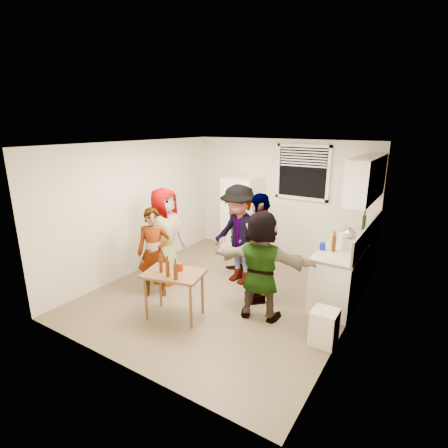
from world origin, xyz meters
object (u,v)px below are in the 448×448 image
Objects in this scene: red_cup at (180,271)px; guest_back_right at (238,281)px; refrigerator at (242,216)px; beer_bottle_counter at (333,251)px; kettle at (349,238)px; wine_bottle at (363,229)px; guest_back_left at (235,275)px; guest_orange at (259,316)px; beer_bottle_table at (161,272)px; guest_grey at (167,280)px; trash_bin at (324,326)px; guest_black at (258,298)px; serving_table at (175,316)px; guest_stripe at (156,294)px; blue_cup at (322,250)px.

red_cup is 0.07× the size of guest_back_right.
beer_bottle_counter is (2.35, -1.31, 0.05)m from refrigerator.
kettle is 0.93× the size of wine_bottle.
guest_orange is at bearing -5.83° from guest_back_left.
beer_bottle_table is 1.46m from guest_grey.
refrigerator is at bearing -176.26° from wine_bottle.
trash_bin is 0.27× the size of guest_black.
guest_orange is at bearing 32.22° from serving_table.
guest_black is at bearing -83.45° from guest_grey.
beer_bottle_table reaches higher than trash_bin.
kettle is 3.35m from guest_grey.
kettle is 0.51× the size of trash_bin.
guest_stripe is (-2.73, -2.71, -0.90)m from wine_bottle.
refrigerator is 2.69m from beer_bottle_counter.
red_cup is at bearing 72.16° from serving_table.
guest_stripe is 0.84× the size of guest_black.
beer_bottle_counter reaches higher than blue_cup.
guest_stripe is (-2.58, -1.24, -0.90)m from beer_bottle_counter.
guest_back_right is 0.73m from guest_black.
beer_bottle_counter is 1.29m from trash_bin.
trash_bin is at bearing 160.26° from guest_orange.
guest_orange is (1.07, 0.68, 0.00)m from serving_table.
beer_bottle_counter is 0.13× the size of guest_back_right.
beer_bottle_table is (-1.84, -1.67, -0.19)m from blue_cup.
beer_bottle_counter is 2.63m from beer_bottle_table.
guest_back_right is at bearing -61.89° from guest_grey.
blue_cup is 0.07× the size of guest_orange.
beer_bottle_table is (-2.25, -0.61, 0.46)m from trash_bin.
guest_grey is 1.28m from guest_back_left.
beer_bottle_table is 0.12× the size of guest_grey.
wine_bottle is 1.54m from blue_cup.
wine_bottle is (2.50, 0.16, 0.05)m from refrigerator.
blue_cup reaches higher than guest_black.
beer_bottle_counter is (-0.05, -0.80, 0.00)m from kettle.
beer_bottle_counter is at bearing -11.01° from guest_stripe.
blue_cup is 0.07× the size of guest_grey.
kettle is at bearing 86.43° from beer_bottle_counter.
wine_bottle reaches higher than guest_grey.
guest_back_left is at bearing 24.81° from guest_stripe.
trash_bin is at bearing 15.18° from beer_bottle_table.
beer_bottle_table is at bearing 20.40° from guest_orange.
trash_bin is 2.31× the size of beer_bottle_table.
guest_stripe is at bearing -95.16° from refrigerator.
guest_back_left is 0.26m from guest_back_right.
serving_table is 4.08× the size of beer_bottle_table.
guest_orange is at bearing -129.75° from kettle.
serving_table is 1.75m from guest_back_left.
guest_back_left is at bearing 90.93° from red_cup.
red_cup reaches higher than guest_black.
refrigerator is 1.75m from guest_back_right.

